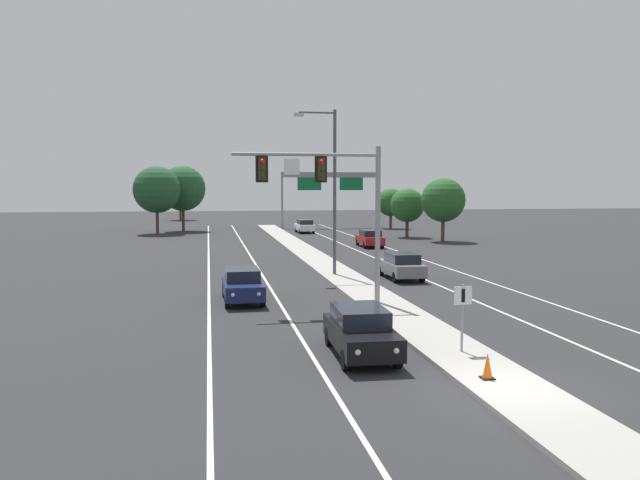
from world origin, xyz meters
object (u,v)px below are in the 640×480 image
(highway_sign_gantry, at_px, (330,182))
(median_sign_post, at_px, (463,308))
(tree_far_left_b, at_px, (180,194))
(car_receding_red, at_px, (370,238))
(car_oncoming_black, at_px, (361,331))
(tree_far_right_b, at_px, (407,205))
(car_receding_grey, at_px, (401,265))
(tree_far_right_c, at_px, (443,200))
(tree_far_left_c, at_px, (183,189))
(car_receding_white, at_px, (305,226))
(tree_far_right_a, at_px, (391,202))
(tree_far_left_a, at_px, (157,190))
(traffic_cone_median_nose, at_px, (487,366))
(street_lamp_median, at_px, (331,182))
(car_oncoming_navy, at_px, (242,285))
(overhead_signal_mast, at_px, (332,191))

(highway_sign_gantry, bearing_deg, median_sign_post, -97.18)
(tree_far_left_b, bearing_deg, car_receding_red, -69.40)
(car_oncoming_black, height_order, tree_far_right_b, tree_far_right_b)
(median_sign_post, xyz_separation_m, car_receding_grey, (3.22, 16.87, -0.77))
(tree_far_right_c, height_order, tree_far_left_c, tree_far_left_c)
(car_receding_grey, height_order, car_receding_white, same)
(median_sign_post, relative_size, tree_far_right_a, 0.42)
(tree_far_right_b, distance_m, tree_far_right_c, 6.15)
(tree_far_left_a, distance_m, tree_far_right_a, 29.95)
(tree_far_left_b, bearing_deg, car_receding_white, -63.62)
(traffic_cone_median_nose, bearing_deg, car_receding_grey, 79.46)
(car_receding_white, bearing_deg, car_receding_grey, -90.07)
(street_lamp_median, relative_size, tree_far_right_c, 1.56)
(tree_far_right_b, bearing_deg, highway_sign_gantry, 106.72)
(car_receding_red, bearing_deg, car_receding_grey, -99.25)
(car_receding_white, xyz_separation_m, tree_far_left_b, (-15.92, 32.08, 3.54))
(car_receding_white, relative_size, tree_far_left_b, 0.67)
(tree_far_left_b, xyz_separation_m, tree_far_right_a, (28.26, -26.49, -0.90))
(street_lamp_median, distance_m, tree_far_left_b, 69.89)
(car_oncoming_navy, distance_m, tree_far_right_b, 40.96)
(tree_far_right_c, distance_m, tree_far_right_a, 20.01)
(overhead_signal_mast, height_order, tree_far_left_c, tree_far_left_c)
(overhead_signal_mast, relative_size, tree_far_left_a, 0.91)
(tree_far_right_a, bearing_deg, median_sign_post, -104.35)
(tree_far_right_c, relative_size, tree_far_right_a, 1.21)
(car_oncoming_navy, relative_size, car_receding_grey, 1.00)
(car_oncoming_navy, distance_m, car_receding_red, 28.70)
(tree_far_left_a, relative_size, tree_far_right_c, 1.24)
(tree_far_left_a, bearing_deg, car_receding_red, -44.47)
(traffic_cone_median_nose, height_order, highway_sign_gantry, highway_sign_gantry)
(traffic_cone_median_nose, xyz_separation_m, tree_far_right_b, (13.74, 49.74, 2.98))
(street_lamp_median, distance_m, car_receding_red, 20.04)
(traffic_cone_median_nose, height_order, tree_far_right_c, tree_far_right_c)
(street_lamp_median, xyz_separation_m, car_oncoming_navy, (-5.81, -7.57, -4.97))
(traffic_cone_median_nose, height_order, tree_far_left_a, tree_far_left_a)
(car_oncoming_navy, xyz_separation_m, car_receding_red, (12.97, 25.61, 0.00))
(overhead_signal_mast, distance_m, car_receding_red, 29.40)
(highway_sign_gantry, distance_m, tree_far_left_c, 19.55)
(tree_far_left_a, bearing_deg, highway_sign_gantry, 18.50)
(car_receding_grey, distance_m, tree_far_right_c, 27.14)
(tree_far_left_c, bearing_deg, car_oncoming_black, -82.50)
(car_receding_white, distance_m, tree_far_left_c, 16.05)
(tree_far_left_a, bearing_deg, tree_far_right_b, -19.99)
(street_lamp_median, xyz_separation_m, tree_far_right_c, (15.85, 22.37, -1.62))
(car_receding_grey, xyz_separation_m, traffic_cone_median_nose, (-3.68, -19.77, -0.31))
(overhead_signal_mast, height_order, tree_far_left_a, tree_far_left_a)
(car_oncoming_black, bearing_deg, car_receding_white, 83.22)
(car_oncoming_navy, relative_size, tree_far_right_b, 0.84)
(car_oncoming_navy, bearing_deg, car_oncoming_black, -72.60)
(traffic_cone_median_nose, bearing_deg, tree_far_left_a, 102.78)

